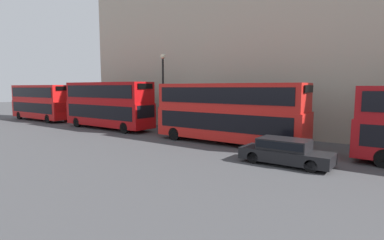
# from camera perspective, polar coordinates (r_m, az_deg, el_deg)

# --- Properties ---
(bus_second_in_queue) EXTENTS (2.59, 11.36, 4.40)m
(bus_second_in_queue) POSITION_cam_1_polar(r_m,az_deg,el_deg) (21.91, 6.80, 1.76)
(bus_second_in_queue) COLOR red
(bus_second_in_queue) RESTS_ON ground
(bus_third_in_queue) EXTENTS (2.59, 10.52, 4.61)m
(bus_third_in_queue) POSITION_cam_1_polar(r_m,az_deg,el_deg) (30.85, -15.71, 3.06)
(bus_third_in_queue) COLOR #B20C0F
(bus_third_in_queue) RESTS_ON ground
(bus_trailing) EXTENTS (2.59, 10.23, 4.38)m
(bus_trailing) POSITION_cam_1_polar(r_m,az_deg,el_deg) (41.77, -26.76, 3.24)
(bus_trailing) COLOR red
(bus_trailing) RESTS_ON ground
(car_hatchback) EXTENTS (1.81, 4.74, 1.39)m
(car_hatchback) POSITION_cam_1_polar(r_m,az_deg,el_deg) (16.85, 17.28, -5.63)
(car_hatchback) COLOR black
(car_hatchback) RESTS_ON ground
(street_lamp) EXTENTS (0.44, 0.44, 7.17)m
(street_lamp) POSITION_cam_1_polar(r_m,az_deg,el_deg) (28.24, -5.54, 6.73)
(street_lamp) COLOR black
(street_lamp) RESTS_ON ground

